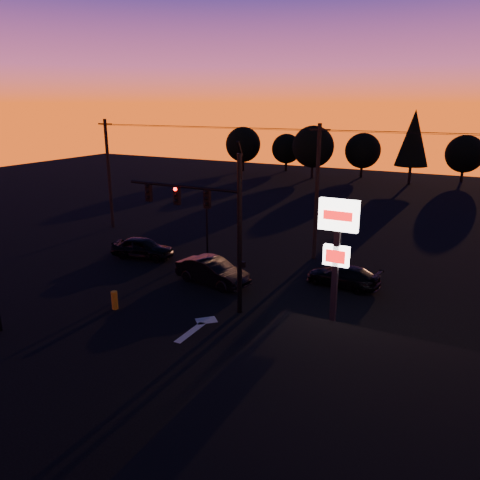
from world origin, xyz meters
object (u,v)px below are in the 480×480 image
object	(u,v)px
secondary_signal	(207,214)
car_mid	(212,271)
car_right	(343,276)
suv_parked	(438,447)
car_left	(142,248)
traffic_signal_mast	(211,214)
pylon_sign	(337,248)
bollard	(115,300)

from	to	relation	value
secondary_signal	car_mid	bearing A→B (deg)	-55.50
secondary_signal	car_right	distance (m)	10.52
secondary_signal	suv_parked	world-z (taller)	secondary_signal
secondary_signal	car_left	distance (m)	4.95
traffic_signal_mast	car_right	xyz separation A→B (m)	(5.26, 5.91, -4.32)
traffic_signal_mast	car_right	size ratio (longest dim) A/B	2.02
traffic_signal_mast	secondary_signal	distance (m)	9.19
secondary_signal	car_right	xyz separation A→B (m)	(10.16, -1.59, -2.24)
traffic_signal_mast	car_left	bearing A→B (deg)	150.86
car_left	car_mid	size ratio (longest dim) A/B	0.93
pylon_sign	car_mid	size ratio (longest dim) A/B	1.48
secondary_signal	car_right	world-z (taller)	secondary_signal
pylon_sign	car_mid	xyz separation A→B (m)	(-8.77, 5.28, -4.16)
traffic_signal_mast	suv_parked	size ratio (longest dim) A/B	1.66
secondary_signal	bollard	size ratio (longest dim) A/B	4.52
bollard	car_left	bearing A→B (deg)	119.11
bollard	car_right	size ratio (longest dim) A/B	0.23
car_left	suv_parked	distance (m)	22.91
secondary_signal	car_mid	distance (m)	6.09
secondary_signal	pylon_sign	bearing A→B (deg)	-39.77
secondary_signal	bollard	world-z (taller)	secondary_signal
pylon_sign	car_mid	distance (m)	11.05
pylon_sign	suv_parked	xyz separation A→B (m)	(4.46, -4.20, -4.20)
bollard	car_right	bearing A→B (deg)	41.77
secondary_signal	suv_parked	xyz separation A→B (m)	(16.46, -14.19, -2.14)
traffic_signal_mast	bollard	world-z (taller)	traffic_signal_mast
traffic_signal_mast	suv_parked	world-z (taller)	traffic_signal_mast
bollard	car_right	xyz separation A→B (m)	(9.55, 8.53, 0.14)
car_right	car_mid	bearing A→B (deg)	-59.05
car_left	car_right	world-z (taller)	car_left
pylon_sign	secondary_signal	bearing A→B (deg)	140.23
car_left	suv_parked	world-z (taller)	car_left
secondary_signal	car_left	size ratio (longest dim) A/B	1.03
car_mid	pylon_sign	bearing A→B (deg)	-111.25
pylon_sign	suv_parked	distance (m)	7.43
bollard	car_mid	size ratio (longest dim) A/B	0.21
pylon_sign	suv_parked	size ratio (longest dim) A/B	1.32
bollard	car_mid	xyz separation A→B (m)	(2.62, 5.41, 0.27)
car_mid	car_right	xyz separation A→B (m)	(6.92, 3.12, -0.14)
bollard	pylon_sign	bearing A→B (deg)	0.63
secondary_signal	bollard	bearing A→B (deg)	-86.55
car_mid	car_left	bearing A→B (deg)	84.23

